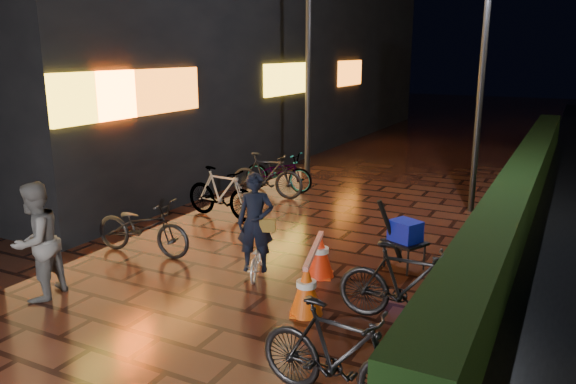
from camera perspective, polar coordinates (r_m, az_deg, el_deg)
The scene contains 11 objects.
ground at distance 8.01m, azimuth -7.74°, elevation -11.13°, with size 80.00×80.00×0.00m, color #381911.
hedge at distance 14.22m, azimuth 22.95°, elevation 1.25°, with size 0.70×20.00×1.00m, color black.
bystander_person at distance 8.54m, azimuth -24.21°, elevation -4.61°, with size 0.81×0.63×1.68m, color slate.
storefront_block at distance 22.18m, azimuth -11.47°, elevation 16.73°, with size 12.09×22.00×9.00m.
lamp_post_hedge at distance 12.46m, azimuth 19.01°, elevation 10.17°, with size 0.47×0.15×4.91m.
lamp_post_sf at distance 15.51m, azimuth 2.09°, elevation 13.57°, with size 0.55×0.31×5.90m.
cyclist at distance 8.65m, azimuth -3.25°, elevation -4.72°, with size 0.78×1.21×1.64m.
traffic_barrier at distance 8.11m, azimuth 2.63°, elevation -7.96°, with size 0.84×1.74×0.71m.
cart_assembly at distance 9.12m, azimuth 11.70°, elevation -4.14°, with size 0.82×0.71×1.14m.
parked_bikes_storefront at distance 12.15m, azimuth -5.51°, elevation 0.30°, with size 1.95×5.81×1.07m.
parked_bikes_hedge at distance 6.48m, azimuth 8.99°, elevation -12.33°, with size 1.92×2.56×1.07m.
Camera 1 is at (4.23, -5.89, 3.41)m, focal length 35.00 mm.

